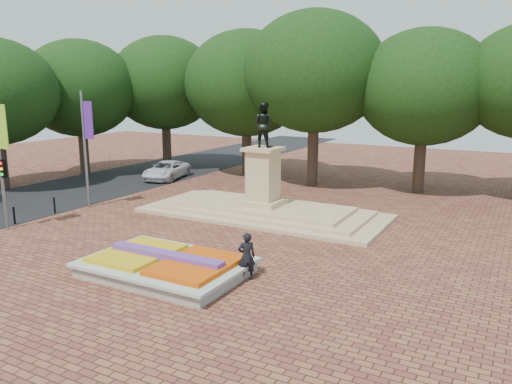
% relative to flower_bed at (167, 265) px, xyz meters
% --- Properties ---
extents(ground, '(90.00, 90.00, 0.00)m').
position_rel_flower_bed_xyz_m(ground, '(-1.03, 2.00, -0.38)').
color(ground, brown).
rests_on(ground, ground).
extents(asphalt_street, '(9.00, 90.00, 0.02)m').
position_rel_flower_bed_xyz_m(asphalt_street, '(-16.03, 7.00, -0.37)').
color(asphalt_street, black).
rests_on(asphalt_street, ground).
extents(flower_bed, '(6.30, 4.30, 0.91)m').
position_rel_flower_bed_xyz_m(flower_bed, '(0.00, 0.00, 0.00)').
color(flower_bed, gray).
rests_on(flower_bed, ground).
extents(monument, '(14.00, 6.00, 6.40)m').
position_rel_flower_bed_xyz_m(monument, '(-1.03, 10.00, 0.50)').
color(monument, tan).
rests_on(monument, ground).
extents(tree_row_back, '(44.80, 8.80, 10.43)m').
position_rel_flower_bed_xyz_m(tree_row_back, '(1.31, 20.00, 6.29)').
color(tree_row_back, '#33221B').
rests_on(tree_row_back, ground).
extents(van, '(3.37, 5.40, 1.39)m').
position_rel_flower_bed_xyz_m(van, '(-13.07, 16.30, 0.32)').
color(van, silver).
rests_on(van, ground).
extents(pedestrian, '(0.81, 0.79, 1.87)m').
position_rel_flower_bed_xyz_m(pedestrian, '(3.04, 1.03, 0.56)').
color(pedestrian, black).
rests_on(pedestrian, ground).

